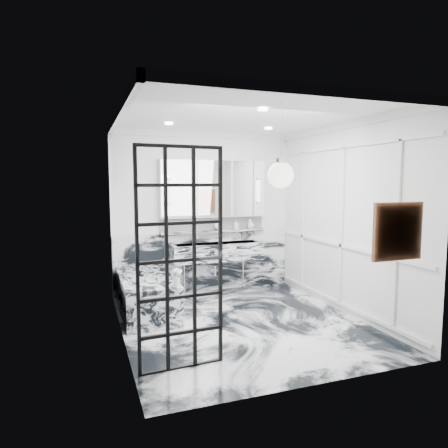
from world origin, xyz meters
name	(u,v)px	position (x,y,z in m)	size (l,w,h in m)	color
floor	(242,323)	(0.00, 0.00, 0.00)	(3.60, 3.60, 0.00)	white
ceiling	(243,116)	(0.00, 0.00, 2.80)	(3.60, 3.60, 0.00)	white
wall_back	(204,212)	(0.00, 1.80, 1.40)	(3.60, 3.60, 0.00)	white
wall_front	(317,241)	(0.00, -1.80, 1.40)	(3.60, 3.60, 0.00)	white
wall_left	(120,227)	(-1.60, 0.00, 1.40)	(3.60, 3.60, 0.00)	white
wall_right	(343,219)	(1.60, 0.00, 1.40)	(3.60, 3.60, 0.00)	white
marble_clad_back	(205,261)	(0.00, 1.78, 0.53)	(3.18, 0.05, 1.05)	white
marble_clad_left	(122,232)	(-1.59, 0.00, 1.34)	(0.02, 3.56, 2.68)	white
panel_molding	(342,225)	(1.58, 0.00, 1.30)	(0.03, 3.40, 2.30)	white
soap_bottle_a	(250,223)	(0.84, 1.71, 1.19)	(0.08, 0.08, 0.21)	#8C5919
soap_bottle_b	(236,225)	(0.57, 1.71, 1.17)	(0.08, 0.08, 0.17)	#4C4C51
soap_bottle_c	(251,224)	(0.86, 1.71, 1.17)	(0.12, 0.12, 0.16)	silver
face_pot	(218,226)	(0.23, 1.71, 1.17)	(0.15, 0.15, 0.15)	white
amber_bottle	(219,227)	(0.24, 1.71, 1.14)	(0.04, 0.04, 0.10)	#8C5919
flower_vase	(177,282)	(-0.88, 0.18, 0.61)	(0.08, 0.08, 0.12)	silver
crittall_door	(181,260)	(-1.10, -1.02, 1.15)	(0.88, 0.04, 2.29)	black
artwork	(398,231)	(0.97, -1.76, 1.44)	(0.49, 0.05, 0.49)	#D55415
pendant_light	(281,175)	(-0.14, -1.33, 2.01)	(0.26, 0.26, 0.26)	white
trough_sink	(217,252)	(0.15, 1.55, 0.73)	(1.60, 0.45, 0.30)	silver
ledge	(214,231)	(0.15, 1.72, 1.07)	(1.90, 0.14, 0.04)	silver
subway_tile	(213,223)	(0.15, 1.78, 1.21)	(1.90, 0.03, 0.23)	white
mirror_cabinet	(213,189)	(0.15, 1.73, 1.82)	(1.90, 0.16, 1.00)	white
sconce_left	(168,191)	(-0.67, 1.63, 1.78)	(0.07, 0.07, 0.40)	white
sconce_right	(258,191)	(0.97, 1.63, 1.78)	(0.07, 0.07, 0.40)	white
bathtub	(146,294)	(-1.18, 0.90, 0.28)	(0.75, 1.65, 0.55)	silver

